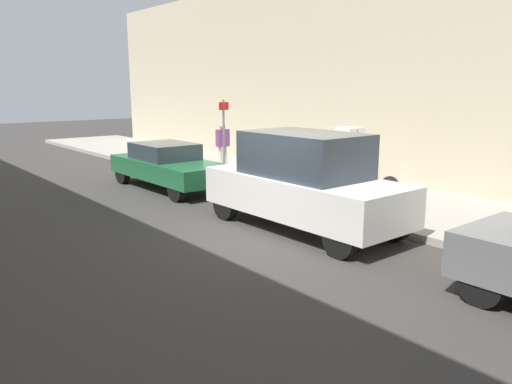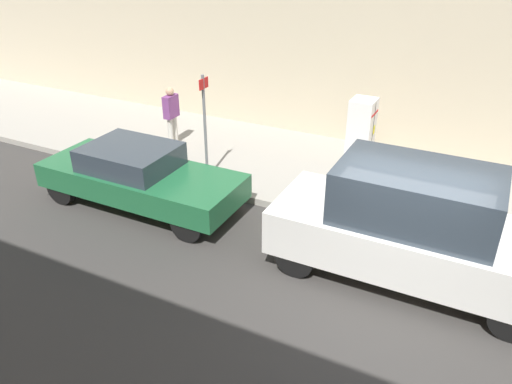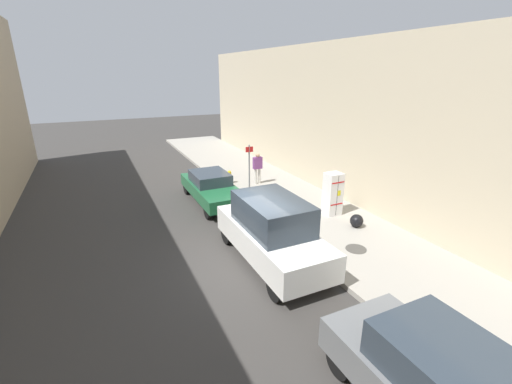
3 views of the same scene
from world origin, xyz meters
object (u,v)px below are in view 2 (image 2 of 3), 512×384
object	(u,v)px
discarded_refrigerator	(361,134)
street_sign_post	(205,123)
parked_van_white	(412,226)
parked_sedan_green	(139,176)
fire_hydrant	(122,145)
pedestrian_walking_far	(171,112)
trash_bag	(416,166)

from	to	relation	value
discarded_refrigerator	street_sign_post	xyz separation A→B (m)	(2.37, -3.12, 0.55)
street_sign_post	parked_van_white	size ratio (longest dim) A/B	0.53
parked_sedan_green	parked_van_white	world-z (taller)	parked_van_white
street_sign_post	parked_sedan_green	xyz separation A→B (m)	(1.58, -0.81, -0.87)
fire_hydrant	parked_sedan_green	size ratio (longest dim) A/B	0.15
discarded_refrigerator	street_sign_post	world-z (taller)	street_sign_post
discarded_refrigerator	parked_sedan_green	bearing A→B (deg)	-44.83
street_sign_post	fire_hydrant	size ratio (longest dim) A/B	3.66
street_sign_post	pedestrian_walking_far	bearing A→B (deg)	-124.82
fire_hydrant	pedestrian_walking_far	xyz separation A→B (m)	(-1.34, 0.71, 0.61)
pedestrian_walking_far	trash_bag	bearing A→B (deg)	-107.54
trash_bag	parked_van_white	size ratio (longest dim) A/B	0.10
pedestrian_walking_far	parked_sedan_green	distance (m)	3.21
street_sign_post	trash_bag	world-z (taller)	street_sign_post
discarded_refrigerator	fire_hydrant	world-z (taller)	discarded_refrigerator
trash_bag	pedestrian_walking_far	bearing A→B (deg)	-80.76
pedestrian_walking_far	discarded_refrigerator	bearing A→B (deg)	-105.81
fire_hydrant	trash_bag	bearing A→B (deg)	108.30
discarded_refrigerator	pedestrian_walking_far	xyz separation A→B (m)	(0.99, -5.10, 0.07)
trash_bag	parked_van_white	distance (m)	4.12
street_sign_post	fire_hydrant	xyz separation A→B (m)	(-0.04, -2.69, -1.08)
street_sign_post	fire_hydrant	distance (m)	2.90
fire_hydrant	parked_van_white	world-z (taller)	parked_van_white
discarded_refrigerator	street_sign_post	size ratio (longest dim) A/B	0.69
parked_van_white	parked_sedan_green	bearing A→B (deg)	-90.00
pedestrian_walking_far	parked_van_white	size ratio (longest dim) A/B	0.35
street_sign_post	parked_sedan_green	size ratio (longest dim) A/B	0.55
discarded_refrigerator	street_sign_post	bearing A→B (deg)	-52.82
fire_hydrant	trash_bag	xyz separation A→B (m)	(-2.40, 7.26, -0.11)
street_sign_post	parked_sedan_green	world-z (taller)	street_sign_post
fire_hydrant	parked_sedan_green	bearing A→B (deg)	49.19
fire_hydrant	discarded_refrigerator	bearing A→B (deg)	111.81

